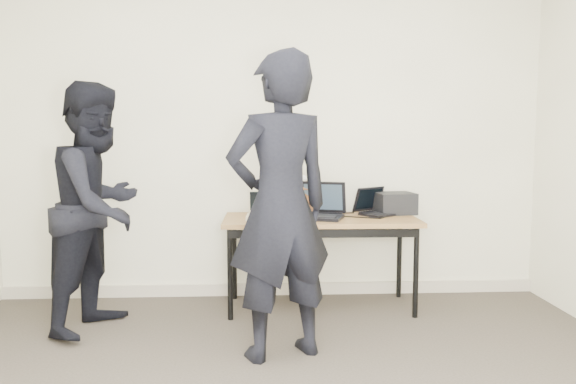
{
  "coord_description": "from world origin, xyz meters",
  "views": [
    {
      "loc": [
        -0.11,
        -2.44,
        1.38
      ],
      "look_at": [
        0.1,
        1.6,
        0.95
      ],
      "focal_mm": 35.0,
      "sensor_mm": 36.0,
      "label": 1
    }
  ],
  "objects": [
    {
      "name": "room",
      "position": [
        0.0,
        0.0,
        1.35
      ],
      "size": [
        4.6,
        4.6,
        2.8
      ],
      "color": "#403830",
      "rests_on": "ground"
    },
    {
      "name": "desk",
      "position": [
        0.37,
        1.86,
        0.66
      ],
      "size": [
        1.51,
        0.68,
        0.72
      ],
      "rotation": [
        0.0,
        0.0,
        -0.02
      ],
      "color": "brown",
      "rests_on": "ground"
    },
    {
      "name": "laptop_beige",
      "position": [
        -0.07,
        1.86,
        0.76
      ],
      "size": [
        0.28,
        0.27,
        0.21
      ],
      "rotation": [
        0.0,
        0.0,
        -0.05
      ],
      "color": "beige",
      "rests_on": "desk"
    },
    {
      "name": "laptop_center",
      "position": [
        0.37,
        1.86,
        0.78
      ],
      "size": [
        0.45,
        0.44,
        0.28
      ],
      "rotation": [
        0.0,
        0.0,
        -0.33
      ],
      "color": "black",
      "rests_on": "desk"
    },
    {
      "name": "laptop_right",
      "position": [
        0.84,
        2.01,
        0.77
      ],
      "size": [
        0.4,
        0.4,
        0.22
      ],
      "rotation": [
        0.0,
        0.0,
        0.59
      ],
      "color": "black",
      "rests_on": "desk"
    },
    {
      "name": "leather_satchel",
      "position": [
        0.19,
        2.08,
        0.85
      ],
      "size": [
        0.38,
        0.23,
        0.25
      ],
      "rotation": [
        0.0,
        0.0,
        -0.15
      ],
      "color": "brown",
      "rests_on": "desk"
    },
    {
      "name": "tissue",
      "position": [
        0.22,
        2.09,
        1.0
      ],
      "size": [
        0.14,
        0.1,
        0.08
      ],
      "primitive_type": "ellipsoid",
      "rotation": [
        0.0,
        0.0,
        -0.04
      ],
      "color": "white",
      "rests_on": "leather_satchel"
    },
    {
      "name": "equipment_box",
      "position": [
        1.0,
        2.05,
        0.81
      ],
      "size": [
        0.33,
        0.29,
        0.17
      ],
      "primitive_type": "cube",
      "rotation": [
        0.0,
        0.0,
        0.15
      ],
      "color": "black",
      "rests_on": "desk"
    },
    {
      "name": "power_brick",
      "position": [
        0.15,
        1.69,
        0.73
      ],
      "size": [
        0.07,
        0.05,
        0.03
      ],
      "primitive_type": "cube",
      "rotation": [
        0.0,
        0.0,
        -0.04
      ],
      "color": "black",
      "rests_on": "desk"
    },
    {
      "name": "cables",
      "position": [
        0.41,
        1.86,
        0.72
      ],
      "size": [
        1.16,
        0.43,
        0.01
      ],
      "rotation": [
        0.0,
        0.0,
        0.0
      ],
      "color": "black",
      "rests_on": "desk"
    },
    {
      "name": "person_typist",
      "position": [
        0.01,
        0.92,
        0.93
      ],
      "size": [
        0.8,
        0.68,
        1.86
      ],
      "primitive_type": "imported",
      "rotation": [
        0.0,
        0.0,
        3.54
      ],
      "color": "black",
      "rests_on": "ground"
    },
    {
      "name": "person_observer",
      "position": [
        -1.23,
        1.5,
        0.86
      ],
      "size": [
        0.89,
        1.01,
        1.73
      ],
      "primitive_type": "imported",
      "rotation": [
        0.0,
        0.0,
        1.24
      ],
      "color": "black",
      "rests_on": "ground"
    },
    {
      "name": "baseboard",
      "position": [
        0.0,
        2.23,
        0.05
      ],
      "size": [
        4.5,
        0.03,
        0.1
      ],
      "primitive_type": "cube",
      "color": "#B8AE99",
      "rests_on": "ground"
    }
  ]
}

